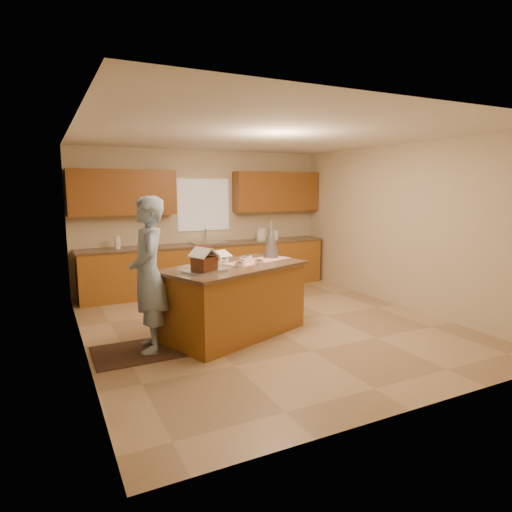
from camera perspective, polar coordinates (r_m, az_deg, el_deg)
name	(u,v)px	position (r m, az deg, el deg)	size (l,w,h in m)	color
floor	(268,325)	(6.43, 1.61, -9.03)	(5.50, 5.50, 0.00)	tan
ceiling	(269,135)	(6.15, 1.73, 15.64)	(5.50, 5.50, 0.00)	silver
wall_back	(203,220)	(8.66, -6.95, 4.72)	(5.50, 5.50, 0.00)	beige
wall_front	(420,263)	(3.96, 20.75, -0.91)	(5.50, 5.50, 0.00)	beige
wall_left	(79,243)	(5.44, -22.26, 1.58)	(5.50, 5.50, 0.00)	beige
wall_right	(401,226)	(7.64, 18.49, 3.75)	(5.50, 5.50, 0.00)	beige
stone_accent	(88,262)	(4.67, -21.19, -0.74)	(2.50, 2.50, 0.00)	gray
window_curtain	(203,205)	(8.61, -6.92, 6.69)	(1.05, 0.03, 1.00)	white
back_counter_base	(209,268)	(8.49, -6.16, -1.55)	(4.80, 0.60, 0.88)	#A35C21
back_counter_top	(209,244)	(8.42, -6.21, 1.53)	(4.85, 0.63, 0.04)	brown
upper_cabinet_left	(123,192)	(8.07, -17.12, 7.99)	(1.85, 0.35, 0.80)	brown
upper_cabinet_right	(276,192)	(9.11, 2.70, 8.45)	(1.85, 0.35, 0.80)	brown
sink	(209,245)	(8.42, -6.21, 1.46)	(0.70, 0.45, 0.12)	silver
faucet	(206,235)	(8.57, -6.65, 2.73)	(0.03, 0.03, 0.28)	silver
island_base	(235,302)	(5.91, -2.82, -6.01)	(1.88, 0.94, 0.92)	#A35C21
island_top	(234,267)	(5.81, -2.85, -1.43)	(1.96, 1.02, 0.04)	brown
table_runner	(258,261)	(6.14, 0.27, -0.63)	(1.04, 0.38, 0.01)	#AF1C0C
baking_tray	(204,271)	(5.38, -6.82, -1.96)	(0.48, 0.35, 0.03)	silver
cookbook	(223,254)	(6.18, -4.41, 0.26)	(0.23, 0.02, 0.19)	white
tinsel_tree	(271,238)	(6.39, 2.00, 2.32)	(0.23, 0.23, 0.57)	#ACACB8
rug	(147,350)	(5.63, -14.09, -11.92)	(1.28, 0.83, 0.01)	black
boy	(149,275)	(5.38, -13.95, -2.38)	(0.69, 0.45, 1.88)	#8EADCA
canister_a	(260,235)	(8.85, 0.55, 2.75)	(0.15, 0.15, 0.21)	white
canister_b	(262,234)	(8.86, 0.75, 2.88)	(0.17, 0.17, 0.24)	white
canister_c	(275,235)	(9.02, 2.55, 2.80)	(0.13, 0.13, 0.19)	white
paper_towel	(117,243)	(7.99, -17.77, 1.70)	(0.10, 0.10, 0.22)	white
gingerbread_house	(204,261)	(5.36, -6.84, -0.67)	(0.37, 0.38, 0.29)	#593617
candy_bowls	(235,261)	(5.94, -2.81, -0.70)	(0.86, 0.63, 0.06)	red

